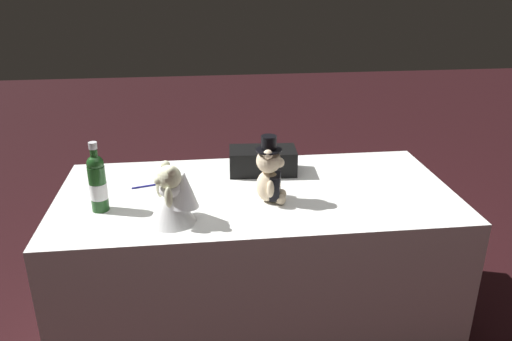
{
  "coord_description": "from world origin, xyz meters",
  "views": [
    {
      "loc": [
        -0.24,
        -2.05,
        1.66
      ],
      "look_at": [
        0.0,
        0.0,
        0.81
      ],
      "focal_mm": 35.33,
      "sensor_mm": 36.0,
      "label": 1
    }
  ],
  "objects_px": {
    "teddy_bear_groom": "(270,174)",
    "gift_case_black": "(263,161)",
    "teddy_bear_bride": "(174,196)",
    "champagne_bottle": "(98,182)",
    "signing_pen": "(147,186)"
  },
  "relations": [
    {
      "from": "teddy_bear_groom",
      "to": "gift_case_black",
      "type": "bearing_deg",
      "value": 88.08
    },
    {
      "from": "teddy_bear_bride",
      "to": "gift_case_black",
      "type": "distance_m",
      "value": 0.62
    },
    {
      "from": "champagne_bottle",
      "to": "signing_pen",
      "type": "xyz_separation_m",
      "value": [
        0.17,
        0.22,
        -0.12
      ]
    },
    {
      "from": "signing_pen",
      "to": "gift_case_black",
      "type": "distance_m",
      "value": 0.56
    },
    {
      "from": "teddy_bear_groom",
      "to": "teddy_bear_bride",
      "type": "xyz_separation_m",
      "value": [
        -0.4,
        -0.14,
        -0.02
      ]
    },
    {
      "from": "teddy_bear_groom",
      "to": "teddy_bear_bride",
      "type": "distance_m",
      "value": 0.42
    },
    {
      "from": "champagne_bottle",
      "to": "gift_case_black",
      "type": "bearing_deg",
      "value": 24.34
    },
    {
      "from": "teddy_bear_groom",
      "to": "gift_case_black",
      "type": "height_order",
      "value": "teddy_bear_groom"
    },
    {
      "from": "teddy_bear_groom",
      "to": "champagne_bottle",
      "type": "xyz_separation_m",
      "value": [
        -0.71,
        -0.0,
        -0.0
      ]
    },
    {
      "from": "teddy_bear_bride",
      "to": "champagne_bottle",
      "type": "height_order",
      "value": "champagne_bottle"
    },
    {
      "from": "teddy_bear_groom",
      "to": "champagne_bottle",
      "type": "bearing_deg",
      "value": -179.8
    },
    {
      "from": "gift_case_black",
      "to": "signing_pen",
      "type": "bearing_deg",
      "value": -168.62
    },
    {
      "from": "teddy_bear_bride",
      "to": "teddy_bear_groom",
      "type": "bearing_deg",
      "value": 18.95
    },
    {
      "from": "champagne_bottle",
      "to": "teddy_bear_bride",
      "type": "bearing_deg",
      "value": -23.41
    },
    {
      "from": "teddy_bear_bride",
      "to": "champagne_bottle",
      "type": "distance_m",
      "value": 0.34
    }
  ]
}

